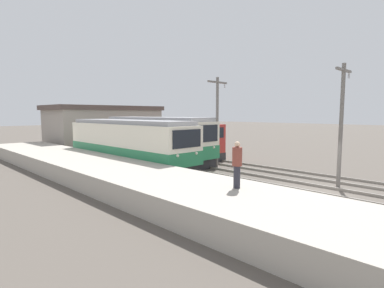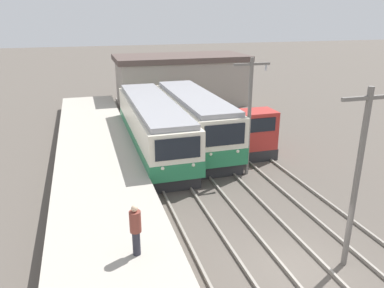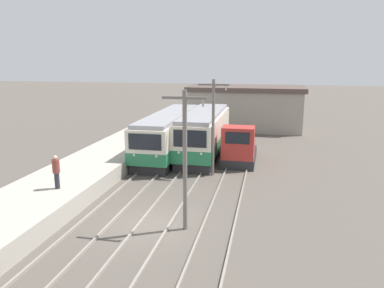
% 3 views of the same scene
% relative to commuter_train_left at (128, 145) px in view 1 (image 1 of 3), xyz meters
% --- Properties ---
extents(ground_plane, '(200.00, 200.00, 0.00)m').
position_rel_commuter_train_left_xyz_m(ground_plane, '(2.60, -13.09, -1.59)').
color(ground_plane, '#564F47').
extents(platform_left, '(4.50, 54.00, 1.01)m').
position_rel_commuter_train_left_xyz_m(platform_left, '(-3.65, -13.09, -1.09)').
color(platform_left, '#ADA599').
rests_on(platform_left, ground).
extents(track_left, '(1.54, 60.00, 0.14)m').
position_rel_commuter_train_left_xyz_m(track_left, '(-0.00, -13.09, -1.52)').
color(track_left, gray).
rests_on(track_left, ground).
extents(track_center, '(1.54, 60.00, 0.14)m').
position_rel_commuter_train_left_xyz_m(track_center, '(2.80, -13.09, -1.52)').
color(track_center, gray).
rests_on(track_center, ground).
extents(track_right, '(1.54, 60.00, 0.14)m').
position_rel_commuter_train_left_xyz_m(track_right, '(5.80, -13.09, -1.52)').
color(track_right, gray).
rests_on(track_right, ground).
extents(commuter_train_left, '(2.84, 12.63, 3.40)m').
position_rel_commuter_train_left_xyz_m(commuter_train_left, '(0.00, 0.00, 0.00)').
color(commuter_train_left, '#28282B').
rests_on(commuter_train_left, ground).
extents(commuter_train_center, '(2.84, 11.07, 3.59)m').
position_rel_commuter_train_left_xyz_m(commuter_train_center, '(2.80, 0.23, 0.08)').
color(commuter_train_center, '#28282B').
rests_on(commuter_train_center, ground).
extents(shunting_locomotive, '(2.40, 5.25, 3.00)m').
position_rel_commuter_train_left_xyz_m(shunting_locomotive, '(5.80, -1.29, -0.39)').
color(shunting_locomotive, '#28282B').
rests_on(shunting_locomotive, ground).
extents(catenary_mast_near, '(2.00, 0.20, 6.42)m').
position_rel_commuter_train_left_xyz_m(catenary_mast_near, '(4.31, -13.30, 1.93)').
color(catenary_mast_near, slate).
rests_on(catenary_mast_near, ground).
extents(catenary_mast_mid, '(2.00, 0.20, 6.42)m').
position_rel_commuter_train_left_xyz_m(catenary_mast_mid, '(4.31, -4.91, 1.93)').
color(catenary_mast_mid, slate).
rests_on(catenary_mast_mid, ground).
extents(person_on_platform, '(0.38, 0.38, 1.81)m').
position_rel_commuter_train_left_xyz_m(person_on_platform, '(-2.91, -12.03, 0.40)').
color(person_on_platform, '#282833').
rests_on(person_on_platform, platform_left).
extents(station_building, '(12.60, 6.30, 4.74)m').
position_rel_commuter_train_left_xyz_m(station_building, '(5.28, 12.91, 0.80)').
color(station_building, gray).
rests_on(station_building, ground).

